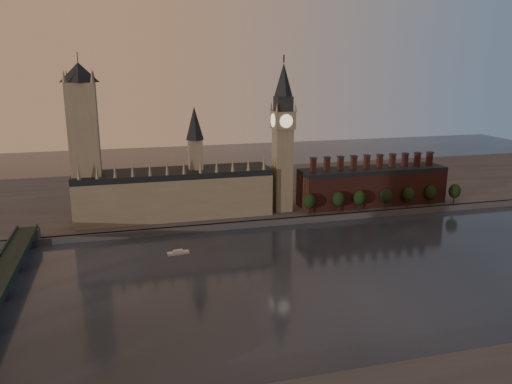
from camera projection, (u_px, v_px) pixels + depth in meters
ground at (330, 278)px, 251.03m from camera, size 900.00×900.00×0.00m
north_bank at (245, 191)px, 417.27m from camera, size 900.00×182.00×4.00m
palace_of_westminster at (175, 191)px, 337.15m from camera, size 130.00×30.30×74.00m
victoria_tower at (84, 139)px, 314.09m from camera, size 24.00×24.00×108.00m
big_ben at (283, 136)px, 342.67m from camera, size 15.00×15.00×107.00m
chimney_block at (372, 185)px, 369.81m from camera, size 110.00×25.00×37.00m
embankment_tree_0 at (309, 201)px, 342.44m from camera, size 8.60×8.60×14.88m
embankment_tree_1 at (338, 199)px, 348.37m from camera, size 8.60×8.60×14.88m
embankment_tree_2 at (360, 198)px, 351.94m from camera, size 8.60×8.60×14.88m
embankment_tree_3 at (386, 196)px, 357.12m from camera, size 8.60×8.60×14.88m
embankment_tree_4 at (408, 194)px, 360.95m from camera, size 8.60×8.60×14.88m
embankment_tree_5 at (431, 192)px, 366.64m from camera, size 8.60×8.60×14.88m
embankment_tree_6 at (455, 191)px, 370.54m from camera, size 8.60×8.60×14.88m
river_boat at (178, 252)px, 282.96m from camera, size 12.49×4.59×2.44m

